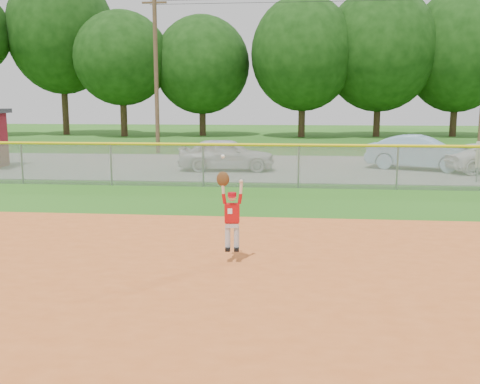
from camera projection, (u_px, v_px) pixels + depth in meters
The scene contains 9 objects.
ground at pixel (304, 286), 8.76m from camera, with size 120.00×120.00×0.00m, color #255D15.
clay_infield at pixel (310, 378), 5.81m from camera, with size 24.00×16.00×0.04m, color #C95C24.
parking_strip at pixel (297, 167), 24.45m from camera, with size 44.00×10.00×0.03m, color gray.
car_white_a at pixel (227, 154), 23.02m from camera, with size 1.66×4.12×1.40m, color silver.
car_blue at pixel (420, 152), 23.32m from camera, with size 1.58×4.52×1.49m, color #89AFCD.
outfield_fence at pixel (299, 163), 18.42m from camera, with size 40.06×0.10×1.55m.
power_lines at pixel (316, 70), 29.46m from camera, with size 19.40×0.24×9.00m.
tree_line at pixel (308, 46), 44.59m from camera, with size 62.37×13.00×14.43m.
ballplayer at pixel (231, 212), 9.79m from camera, with size 0.49×0.22×1.78m.
Camera 1 is at (-0.24, -8.44, 2.99)m, focal length 40.00 mm.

